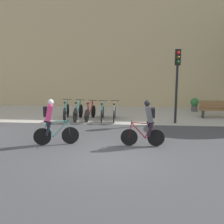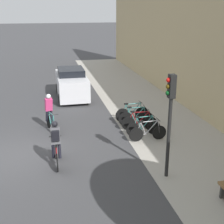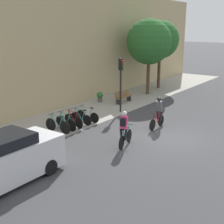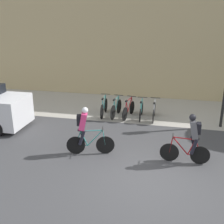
{
  "view_description": "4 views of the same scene",
  "coord_description": "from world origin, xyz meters",
  "views": [
    {
      "loc": [
        0.74,
        -10.05,
        3.76
      ],
      "look_at": [
        -0.29,
        3.75,
        0.78
      ],
      "focal_mm": 50.0,
      "sensor_mm": 36.0,
      "label": 1
    },
    {
      "loc": [
        11.6,
        1.1,
        5.59
      ],
      "look_at": [
        -0.81,
        3.85,
        1.24
      ],
      "focal_mm": 50.0,
      "sensor_mm": 36.0,
      "label": 2
    },
    {
      "loc": [
        -14.01,
        -6.51,
        5.58
      ],
      "look_at": [
        -1.1,
        2.9,
        1.18
      ],
      "focal_mm": 50.0,
      "sensor_mm": 36.0,
      "label": 3
    },
    {
      "loc": [
        0.48,
        -7.5,
        4.81
      ],
      "look_at": [
        -1.93,
        3.41,
        0.89
      ],
      "focal_mm": 45.0,
      "sensor_mm": 36.0,
      "label": 4
    }
  ],
  "objects": [
    {
      "name": "traffic_light_pole",
      "position": [
        2.73,
        4.98,
        2.48
      ],
      "size": [
        0.26,
        0.3,
        3.57
      ],
      "color": "black",
      "rests_on": "ground"
    },
    {
      "name": "ground",
      "position": [
        0.0,
        0.0,
        0.0
      ],
      "size": [
        200.0,
        200.0,
        0.0
      ],
      "primitive_type": "plane",
      "color": "#3D3D3F"
    },
    {
      "name": "potted_plant",
      "position": [
        4.18,
        7.9,
        0.44
      ],
      "size": [
        0.48,
        0.48,
        0.78
      ],
      "color": "#56514C",
      "rests_on": "ground"
    },
    {
      "name": "parked_bike_3",
      "position": [
        -0.9,
        5.33,
        0.39
      ],
      "size": [
        0.46,
        1.62,
        0.95
      ],
      "color": "black",
      "rests_on": "ground"
    },
    {
      "name": "cyclist_grey",
      "position": [
        1.22,
        1.34,
        0.95
      ],
      "size": [
        1.67,
        0.46,
        1.76
      ],
      "color": "black",
      "rests_on": "ground"
    },
    {
      "name": "street_tree_0",
      "position": [
        8.87,
        6.41,
        4.34
      ],
      "size": [
        3.71,
        3.71,
        6.21
      ],
      "color": "#4C3823",
      "rests_on": "ground"
    },
    {
      "name": "parked_car",
      "position": [
        -7.84,
        2.77,
        0.9
      ],
      "size": [
        4.3,
        1.84,
        1.85
      ],
      "color": "silver",
      "rests_on": "ground"
    },
    {
      "name": "parked_bike_0",
      "position": [
        -2.76,
        5.33,
        0.42
      ],
      "size": [
        0.46,
        1.76,
        0.99
      ],
      "color": "black",
      "rests_on": "ground"
    },
    {
      "name": "kerb_strip",
      "position": [
        0.0,
        6.75,
        0.0
      ],
      "size": [
        44.0,
        4.5,
        0.01
      ],
      "primitive_type": "cube",
      "color": "#A39E93",
      "rests_on": "ground"
    },
    {
      "name": "street_tree_1",
      "position": [
        11.91,
        7.0,
        4.4
      ],
      "size": [
        3.42,
        3.42,
        6.13
      ],
      "color": "#4C3823",
      "rests_on": "ground"
    },
    {
      "name": "bench",
      "position": [
        5.03,
        6.33,
        0.47
      ],
      "size": [
        1.77,
        0.44,
        0.89
      ],
      "color": "brown",
      "rests_on": "ground"
    },
    {
      "name": "parked_bike_4",
      "position": [
        -0.28,
        5.33,
        0.39
      ],
      "size": [
        0.46,
        1.7,
        0.95
      ],
      "color": "black",
      "rests_on": "ground"
    },
    {
      "name": "cyclist_pink",
      "position": [
        -2.42,
        1.23,
        0.95
      ],
      "size": [
        1.69,
        0.59,
        1.78
      ],
      "color": "black",
      "rests_on": "ground"
    },
    {
      "name": "parked_bike_2",
      "position": [
        -1.52,
        5.33,
        0.4
      ],
      "size": [
        0.48,
        1.69,
        0.96
      ],
      "color": "black",
      "rests_on": "ground"
    },
    {
      "name": "building_facade",
      "position": [
        0.0,
        9.3,
        4.12
      ],
      "size": [
        44.0,
        0.6,
        8.24
      ],
      "primitive_type": "cube",
      "color": "tan",
      "rests_on": "ground"
    },
    {
      "name": "parked_bike_1",
      "position": [
        -2.14,
        5.33,
        0.41
      ],
      "size": [
        0.46,
        1.69,
        0.99
      ],
      "color": "black",
      "rests_on": "ground"
    }
  ]
}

